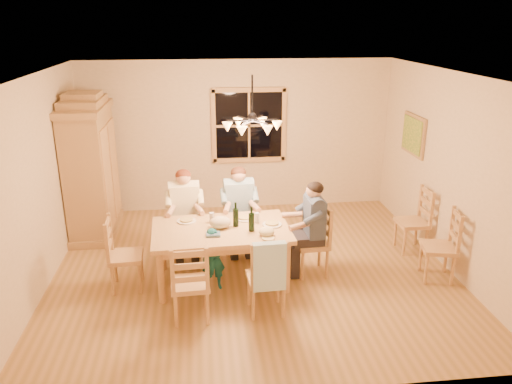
{
  "coord_description": "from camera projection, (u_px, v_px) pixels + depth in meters",
  "views": [
    {
      "loc": [
        -0.66,
        -6.28,
        3.37
      ],
      "look_at": [
        0.06,
        0.1,
        1.12
      ],
      "focal_mm": 35.0,
      "sensor_mm": 36.0,
      "label": 1
    }
  ],
  "objects": [
    {
      "name": "towel",
      "position": [
        269.0,
        267.0,
        5.65
      ],
      "size": [
        0.38,
        0.12,
        0.58
      ],
      "primitive_type": "cube",
      "rotation": [
        0.0,
        0.0,
        0.05
      ],
      "color": "#A9D4E4",
      "rests_on": "chair_near_right"
    },
    {
      "name": "adult_plaid_man",
      "position": [
        239.0,
        199.0,
        7.34
      ],
      "size": [
        0.41,
        0.44,
        0.87
      ],
      "rotation": [
        0.0,
        0.0,
        3.19
      ],
      "color": "#316A87",
      "rests_on": "floor"
    },
    {
      "name": "chair_far_left",
      "position": [
        186.0,
        236.0,
        7.39
      ],
      "size": [
        0.46,
        0.44,
        0.99
      ],
      "rotation": [
        0.0,
        0.0,
        3.19
      ],
      "color": "#B3844F",
      "rests_on": "floor"
    },
    {
      "name": "chandelier",
      "position": [
        252.0,
        124.0,
        6.38
      ],
      "size": [
        0.77,
        0.68,
        0.71
      ],
      "color": "black",
      "rests_on": "ceiling"
    },
    {
      "name": "chair_far_right",
      "position": [
        239.0,
        233.0,
        7.52
      ],
      "size": [
        0.46,
        0.44,
        0.99
      ],
      "rotation": [
        0.0,
        0.0,
        3.19
      ],
      "color": "#B3844F",
      "rests_on": "floor"
    },
    {
      "name": "wall_back",
      "position": [
        238.0,
        136.0,
        8.97
      ],
      "size": [
        5.5,
        0.02,
        2.7
      ],
      "primitive_type": "cube",
      "color": "#C8B48D",
      "rests_on": "floor"
    },
    {
      "name": "chair_end_left",
      "position": [
        127.0,
        267.0,
        6.49
      ],
      "size": [
        0.44,
        0.46,
        0.99
      ],
      "rotation": [
        0.0,
        0.0,
        -1.52
      ],
      "color": "#B3844F",
      "rests_on": "floor"
    },
    {
      "name": "cap",
      "position": [
        267.0,
        232.0,
        6.29
      ],
      "size": [
        0.2,
        0.2,
        0.11
      ],
      "primitive_type": "ellipsoid",
      "color": "beige",
      "rests_on": "dining_table"
    },
    {
      "name": "plate_plaid",
      "position": [
        245.0,
        219.0,
        6.82
      ],
      "size": [
        0.26,
        0.26,
        0.02
      ],
      "primitive_type": "cylinder",
      "color": "white",
      "rests_on": "dining_table"
    },
    {
      "name": "wine_glass_b",
      "position": [
        257.0,
        218.0,
        6.69
      ],
      "size": [
        0.06,
        0.06,
        0.14
      ],
      "primitive_type": "cylinder",
      "color": "silver",
      "rests_on": "dining_table"
    },
    {
      "name": "chair_end_right",
      "position": [
        311.0,
        253.0,
        6.87
      ],
      "size": [
        0.44,
        0.46,
        0.99
      ],
      "rotation": [
        0.0,
        0.0,
        1.62
      ],
      "color": "#B3844F",
      "rests_on": "floor"
    },
    {
      "name": "chair_near_right",
      "position": [
        266.0,
        289.0,
        5.96
      ],
      "size": [
        0.46,
        0.44,
        0.99
      ],
      "rotation": [
        0.0,
        0.0,
        0.05
      ],
      "color": "#B3844F",
      "rests_on": "floor"
    },
    {
      "name": "ceiling",
      "position": [
        252.0,
        75.0,
        6.18
      ],
      "size": [
        5.5,
        5.0,
        0.02
      ],
      "primitive_type": "cube",
      "color": "white",
      "rests_on": "wall_back"
    },
    {
      "name": "plate_woman",
      "position": [
        187.0,
        221.0,
        6.74
      ],
      "size": [
        0.26,
        0.26,
        0.02
      ],
      "primitive_type": "cylinder",
      "color": "white",
      "rests_on": "dining_table"
    },
    {
      "name": "wall_left",
      "position": [
        37.0,
        186.0,
        6.33
      ],
      "size": [
        0.02,
        5.0,
        2.7
      ],
      "primitive_type": "cube",
      "color": "#C8B48D",
      "rests_on": "floor"
    },
    {
      "name": "chair_spare_front",
      "position": [
        437.0,
        258.0,
        6.73
      ],
      "size": [
        0.5,
        0.52,
        0.99
      ],
      "rotation": [
        0.0,
        0.0,
        1.36
      ],
      "color": "#B3844F",
      "rests_on": "floor"
    },
    {
      "name": "wine_bottle_a",
      "position": [
        236.0,
        214.0,
        6.55
      ],
      "size": [
        0.08,
        0.08,
        0.33
      ],
      "primitive_type": "cylinder",
      "color": "black",
      "rests_on": "dining_table"
    },
    {
      "name": "wine_bottle_b",
      "position": [
        251.0,
        219.0,
        6.4
      ],
      "size": [
        0.08,
        0.08,
        0.33
      ],
      "primitive_type": "cylinder",
      "color": "black",
      "rests_on": "dining_table"
    },
    {
      "name": "armoire",
      "position": [
        91.0,
        171.0,
        7.96
      ],
      "size": [
        0.66,
        1.4,
        2.3
      ],
      "color": "olive",
      "rests_on": "floor"
    },
    {
      "name": "dining_table",
      "position": [
        221.0,
        235.0,
        6.56
      ],
      "size": [
        1.84,
        1.18,
        0.76
      ],
      "rotation": [
        0.0,
        0.0,
        0.05
      ],
      "color": "tan",
      "rests_on": "floor"
    },
    {
      "name": "wall_right",
      "position": [
        449.0,
        172.0,
        6.91
      ],
      "size": [
        0.02,
        5.0,
        2.7
      ],
      "primitive_type": "cube",
      "color": "#C8B48D",
      "rests_on": "floor"
    },
    {
      "name": "adult_slate_man",
      "position": [
        313.0,
        217.0,
        6.69
      ],
      "size": [
        0.44,
        0.41,
        0.87
      ],
      "rotation": [
        0.0,
        0.0,
        1.62
      ],
      "color": "#3C4961",
      "rests_on": "floor"
    },
    {
      "name": "wine_glass_a",
      "position": [
        212.0,
        218.0,
        6.69
      ],
      "size": [
        0.06,
        0.06,
        0.14
      ],
      "primitive_type": "cylinder",
      "color": "silver",
      "rests_on": "dining_table"
    },
    {
      "name": "painting",
      "position": [
        413.0,
        135.0,
        7.95
      ],
      "size": [
        0.06,
        0.78,
        0.64
      ],
      "color": "olive",
      "rests_on": "wall_right"
    },
    {
      "name": "child",
      "position": [
        214.0,
        259.0,
        6.44
      ],
      "size": [
        0.33,
        0.25,
        0.84
      ],
      "primitive_type": "imported",
      "rotation": [
        0.0,
        0.0,
        0.17
      ],
      "color": "#18636D",
      "rests_on": "floor"
    },
    {
      "name": "napkin",
      "position": [
        213.0,
        234.0,
        6.31
      ],
      "size": [
        0.19,
        0.15,
        0.03
      ],
      "primitive_type": "cube",
      "rotation": [
        0.0,
        0.0,
        0.05
      ],
      "color": "#496885",
      "rests_on": "dining_table"
    },
    {
      "name": "chair_spare_back",
      "position": [
        411.0,
        232.0,
        7.55
      ],
      "size": [
        0.42,
        0.44,
        0.99
      ],
      "rotation": [
        0.0,
        0.0,
        1.58
      ],
      "color": "#B3844F",
      "rests_on": "floor"
    },
    {
      "name": "floor",
      "position": [
        253.0,
        269.0,
        7.07
      ],
      "size": [
        5.5,
        5.5,
        0.0
      ],
      "primitive_type": "plane",
      "color": "olive",
      "rests_on": "ground"
    },
    {
      "name": "cloth_bundle",
      "position": [
        220.0,
        222.0,
        6.52
      ],
      "size": [
        0.28,
        0.22,
        0.15
      ],
      "primitive_type": "ellipsoid",
      "color": "#C8B891",
      "rests_on": "dining_table"
    },
    {
      "name": "window",
      "position": [
        249.0,
        125.0,
        8.89
      ],
      "size": [
        1.3,
        0.06,
        1.3
      ],
      "color": "black",
      "rests_on": "wall_back"
    },
    {
      "name": "chair_near_left",
      "position": [
        191.0,
        295.0,
        5.82
      ],
      "size": [
        0.46,
        0.44,
        0.99
      ],
      "rotation": [
        0.0,
        0.0,
        0.05
      ],
      "color": "#B3844F",
      "rests_on": "floor"
    },
    {
      "name": "adult_woman",
      "position": [
        184.0,
        202.0,
        7.22
      ],
      "size": [
        0.41,
        0.44,
        0.87
      ],
      "rotation": [
        0.0,
        0.0,
        3.19
      ],
      "color": "#F3ECBC",
      "rests_on": "floor"
    },
    {
      "name": "plate_slate",
      "position": [
        272.0,
        225.0,
        6.62
      ],
      "size": [
        0.26,
        0.26,
        0.02
      ],
      "primitive_type": "cylinder",
      "color": "white",
      "rests_on": "dining_table"
    }
  ]
}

